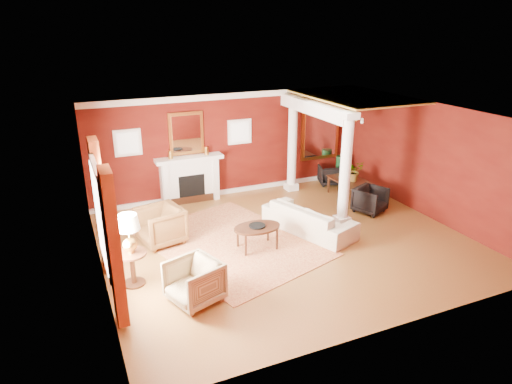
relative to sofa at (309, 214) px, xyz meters
name	(u,v)px	position (x,y,z in m)	size (l,w,h in m)	color
ground	(286,241)	(-0.74, -0.26, -0.45)	(8.00, 8.00, 0.00)	brown
room_shell	(288,157)	(-0.74, -0.26, 1.57)	(8.04, 7.04, 2.92)	#5E170D
fireplace	(190,179)	(-2.04, 3.06, 0.20)	(1.85, 0.42, 1.29)	white
overmantel_mirror	(186,133)	(-2.04, 3.20, 1.45)	(0.95, 0.07, 1.15)	gold
flank_window_left	(128,143)	(-3.59, 3.21, 1.35)	(0.70, 0.07, 0.70)	white
flank_window_right	(240,132)	(-0.49, 3.21, 1.35)	(0.70, 0.07, 0.70)	white
left_window	(105,223)	(-4.63, -0.86, 0.97)	(0.21, 2.55, 2.60)	white
column_front	(345,169)	(0.96, 0.04, 0.98)	(0.36, 0.36, 2.80)	white
column_back	(292,143)	(0.96, 2.74, 0.98)	(0.36, 0.36, 2.80)	white
header_beam	(314,108)	(0.96, 1.64, 2.17)	(0.30, 3.20, 0.32)	white
amber_ceiling	(355,96)	(2.11, 1.49, 2.42)	(2.30, 3.40, 0.04)	gold
dining_mirror	(320,132)	(2.16, 3.20, 1.10)	(1.30, 0.07, 1.70)	gold
chandelier	(353,119)	(2.16, 1.54, 1.80)	(0.60, 0.62, 0.75)	#C08F3C
crown_trim	(231,96)	(-0.74, 3.20, 2.37)	(8.00, 0.08, 0.16)	white
base_trim	(233,191)	(-0.74, 3.20, -0.39)	(8.00, 0.08, 0.12)	white
rug	(232,243)	(-1.92, 0.14, -0.44)	(3.01, 4.02, 0.02)	maroon
sofa	(309,214)	(0.00, 0.00, 0.00)	(2.30, 0.67, 0.90)	beige
armchair_leopard	(160,224)	(-3.37, 0.81, 0.02)	(0.91, 0.86, 0.94)	black
armchair_stripe	(194,280)	(-3.33, -1.72, -0.02)	(0.84, 0.79, 0.86)	tan
coffee_table	(257,228)	(-1.48, -0.31, 0.04)	(1.06, 1.06, 0.53)	black
coffee_book	(255,221)	(-1.52, -0.26, 0.20)	(0.17, 0.02, 0.23)	black
side_table	(130,239)	(-4.24, -0.71, 0.52)	(0.58, 0.58, 1.45)	black
dining_table	(353,184)	(2.23, 1.42, -0.04)	(1.48, 0.52, 0.83)	black
dining_chair_near	(370,199)	(2.07, 0.40, -0.08)	(0.72, 0.68, 0.74)	black
dining_chair_far	(330,174)	(2.28, 2.71, -0.12)	(0.64, 0.59, 0.65)	black
green_urn	(340,172)	(2.69, 2.74, -0.12)	(0.36, 0.36, 0.85)	#143E1E
potted_plant	(354,163)	(2.23, 1.44, 0.60)	(0.52, 0.57, 0.45)	#26591E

